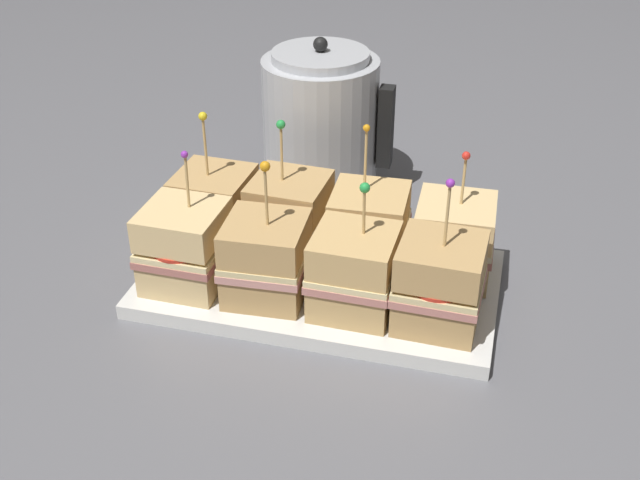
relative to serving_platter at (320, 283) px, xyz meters
The scene contains 11 objects.
ground_plane 0.01m from the serving_platter, ahead, with size 6.00×6.00×0.00m, color slate.
serving_platter is the anchor object (origin of this frame).
sandwich_front_far_left 0.17m from the serving_platter, 161.41° to the right, with size 0.09×0.09×0.17m.
sandwich_front_center_left 0.09m from the serving_platter, 136.45° to the right, with size 0.10×0.10×0.17m.
sandwich_front_center_right 0.09m from the serving_platter, 42.81° to the right, with size 0.09×0.09×0.16m.
sandwich_front_far_right 0.16m from the serving_platter, 18.74° to the right, with size 0.10×0.10×0.18m.
sandwich_back_far_left 0.17m from the serving_platter, 162.08° to the left, with size 0.10×0.10×0.18m.
sandwich_back_center_left 0.09m from the serving_platter, 136.51° to the left, with size 0.10×0.10×0.18m.
sandwich_back_center_right 0.09m from the serving_platter, 45.58° to the left, with size 0.10×0.10×0.18m.
sandwich_back_far_right 0.17m from the serving_platter, 18.09° to the left, with size 0.10×0.10×0.16m.
kettle_steel 0.28m from the serving_platter, 104.32° to the left, with size 0.19×0.16×0.23m.
Camera 1 is at (0.20, -0.76, 0.56)m, focal length 45.00 mm.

